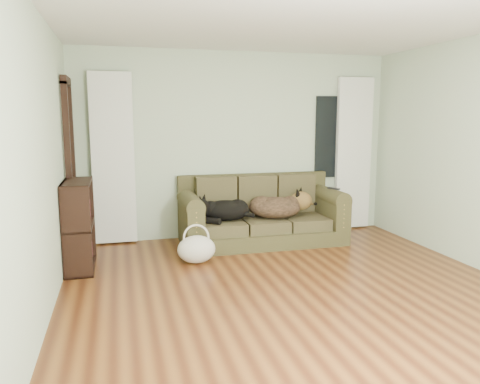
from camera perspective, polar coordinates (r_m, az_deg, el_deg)
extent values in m
plane|color=#49210F|center=(4.61, 7.43, -12.59)|extent=(5.00, 5.00, 0.00)
plane|color=white|center=(4.37, 8.18, 20.92)|extent=(5.00, 5.00, 0.00)
cube|color=#B1C8A5|center=(6.67, -0.45, 5.72)|extent=(4.50, 0.04, 2.60)
cube|color=#B1C8A5|center=(4.02, -23.38, 2.67)|extent=(0.04, 5.00, 2.60)
cube|color=white|center=(6.40, -15.22, 3.90)|extent=(0.55, 0.08, 2.25)
cube|color=white|center=(7.27, 13.65, 4.56)|extent=(0.55, 0.08, 2.25)
cube|color=black|center=(7.14, 11.04, 6.58)|extent=(0.50, 0.03, 1.20)
cube|color=black|center=(6.07, -19.93, 2.45)|extent=(0.07, 0.60, 2.10)
cube|color=#36331D|center=(6.34, 2.72, -2.22)|extent=(2.17, 0.94, 0.89)
ellipsoid|color=black|center=(6.17, -2.10, -2.26)|extent=(0.73, 0.58, 0.27)
ellipsoid|color=black|center=(6.35, 4.60, -1.87)|extent=(0.86, 0.73, 0.32)
cube|color=black|center=(6.53, 11.35, 0.43)|extent=(0.11, 0.16, 0.02)
ellipsoid|color=beige|center=(5.55, -5.34, -7.01)|extent=(0.55, 0.50, 0.33)
cube|color=black|center=(5.56, -19.02, -3.82)|extent=(0.33, 0.81, 1.00)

